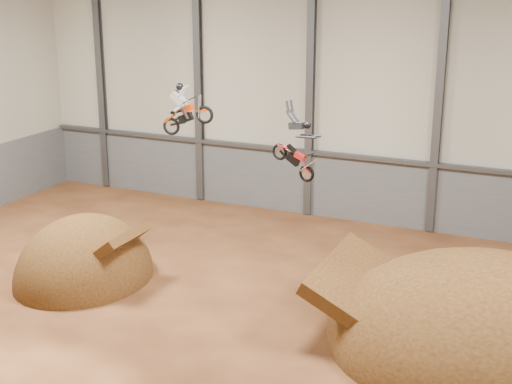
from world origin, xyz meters
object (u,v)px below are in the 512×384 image
landing_ramp (489,351)px  fmx_rider_a (190,104)px  takeoff_ramp (85,279)px  fmx_rider_b (290,139)px

landing_ramp → fmx_rider_a: (-12.54, 1.46, 7.58)m
takeoff_ramp → landing_ramp: 16.74m
landing_ramp → fmx_rider_b: bearing=-178.1°
landing_ramp → fmx_rider_a: size_ratio=4.98×
takeoff_ramp → fmx_rider_a: bearing=28.2°
fmx_rider_a → fmx_rider_b: bearing=-26.5°
fmx_rider_b → fmx_rider_a: bearing=173.4°
fmx_rider_a → fmx_rider_b: 5.38m
takeoff_ramp → fmx_rider_b: (9.24, 0.53, 6.91)m
takeoff_ramp → fmx_rider_a: (4.18, 2.24, 7.58)m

